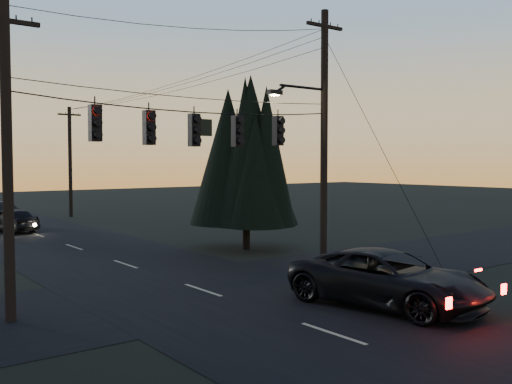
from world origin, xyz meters
TOP-DOWN VIEW (x-y plane):
  - main_road at (0.00, 20.00)m, footprint 8.00×120.00m
  - cross_road at (0.00, 10.00)m, footprint 60.00×7.00m
  - utility_pole_right at (5.50, 10.00)m, footprint 5.00×0.30m
  - utility_pole_left at (-6.00, 10.00)m, footprint 1.80×0.30m
  - utility_pole_far_r at (5.50, 38.00)m, footprint 1.80×0.30m
  - span_signal_assembly at (-0.24, 10.00)m, footprint 11.50×0.44m
  - evergreen_right at (6.44, 16.29)m, footprint 4.21×4.21m
  - suv_near at (3.18, 4.92)m, footprint 3.67×6.26m
  - sedan_oncoming_a at (-0.80, 30.40)m, footprint 2.55×4.56m

SIDE VIEW (x-z plane):
  - utility_pole_right at x=5.50m, z-range -5.00..5.00m
  - utility_pole_left at x=-6.00m, z-range -4.25..4.25m
  - utility_pole_far_r at x=5.50m, z-range -4.25..4.25m
  - cross_road at x=0.00m, z-range 0.00..0.02m
  - main_road at x=0.00m, z-range 0.00..0.02m
  - sedan_oncoming_a at x=-0.80m, z-range 0.00..1.46m
  - suv_near at x=3.18m, z-range 0.00..1.64m
  - evergreen_right at x=6.44m, z-range 0.59..8.50m
  - span_signal_assembly at x=-0.24m, z-range 4.57..6.07m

